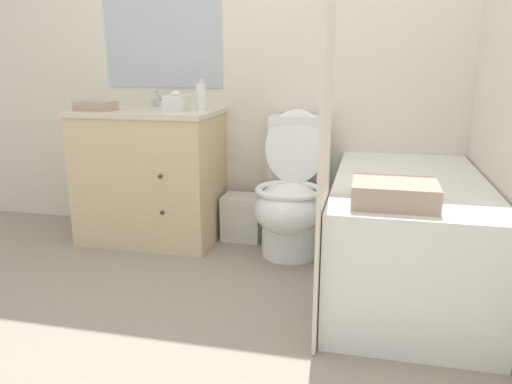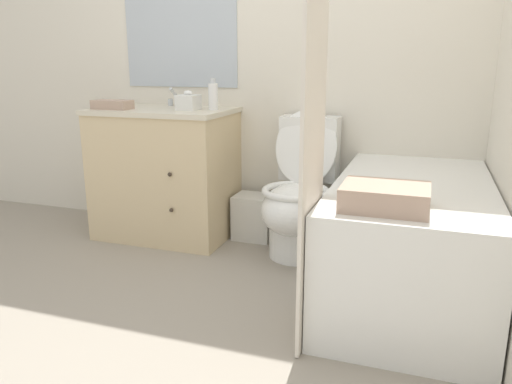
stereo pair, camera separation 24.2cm
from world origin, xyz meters
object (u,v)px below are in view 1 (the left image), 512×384
at_px(tissue_box, 176,103).
at_px(soap_dispenser, 201,96).
at_px(sink_faucet, 161,101).
at_px(hand_towel_folded, 96,106).
at_px(toilet, 291,197).
at_px(vanity_cabinet, 151,174).
at_px(bathtub, 406,234).
at_px(wastebasket, 243,217).
at_px(bath_towel_folded, 395,193).

distance_m(tissue_box, soap_dispenser, 0.16).
relative_size(sink_faucet, hand_towel_folded, 0.60).
relative_size(toilet, tissue_box, 6.51).
bearing_deg(vanity_cabinet, tissue_box, -10.37).
relative_size(bathtub, wastebasket, 4.76).
relative_size(bathtub, hand_towel_folded, 5.75).
relative_size(vanity_cabinet, bath_towel_folded, 2.63).
xyz_separation_m(bathtub, bath_towel_folded, (-0.09, -0.48, 0.33)).
height_order(vanity_cabinet, soap_dispenser, soap_dispenser).
height_order(tissue_box, bath_towel_folded, tissue_box).
height_order(bathtub, tissue_box, tissue_box).
relative_size(tissue_box, hand_towel_folded, 0.55).
xyz_separation_m(vanity_cabinet, hand_towel_folded, (-0.27, -0.14, 0.43)).
xyz_separation_m(soap_dispenser, bath_towel_folded, (1.10, -0.90, -0.30)).
xyz_separation_m(bathtub, soap_dispenser, (-1.20, 0.42, 0.62)).
height_order(sink_faucet, tissue_box, sink_faucet).
distance_m(vanity_cabinet, tissue_box, 0.49).
bearing_deg(bathtub, sink_faucet, 158.77).
bearing_deg(bathtub, soap_dispenser, 160.81).
xyz_separation_m(sink_faucet, soap_dispenser, (0.34, -0.18, 0.05)).
distance_m(bathtub, soap_dispenser, 1.41).
height_order(sink_faucet, bath_towel_folded, sink_faucet).
xyz_separation_m(toilet, hand_towel_folded, (-1.18, -0.07, 0.51)).
xyz_separation_m(tissue_box, bath_towel_folded, (1.25, -0.85, -0.26)).
distance_m(wastebasket, tissue_box, 0.83).
height_order(toilet, hand_towel_folded, hand_towel_folded).
bearing_deg(toilet, wastebasket, 152.62).
height_order(tissue_box, hand_towel_folded, tissue_box).
bearing_deg(tissue_box, vanity_cabinet, 169.63).
bearing_deg(tissue_box, wastebasket, 21.57).
bearing_deg(toilet, vanity_cabinet, 175.77).
distance_m(vanity_cabinet, bath_towel_folded, 1.70).
relative_size(toilet, hand_towel_folded, 3.56).
bearing_deg(tissue_box, bathtub, -15.33).
xyz_separation_m(vanity_cabinet, bath_towel_folded, (1.44, -0.88, 0.19)).
bearing_deg(toilet, bath_towel_folded, -56.73).
xyz_separation_m(vanity_cabinet, sink_faucet, (-0.00, 0.19, 0.44)).
relative_size(sink_faucet, wastebasket, 0.50).
distance_m(vanity_cabinet, wastebasket, 0.64).
bearing_deg(soap_dispenser, toilet, -8.05).
bearing_deg(bath_towel_folded, soap_dispenser, 140.87).
relative_size(sink_faucet, bath_towel_folded, 0.44).
distance_m(sink_faucet, soap_dispenser, 0.39).
relative_size(sink_faucet, tissue_box, 1.10).
bearing_deg(bath_towel_folded, wastebasket, 131.43).
xyz_separation_m(vanity_cabinet, wastebasket, (0.57, 0.11, -0.28)).
height_order(tissue_box, soap_dispenser, soap_dispenser).
height_order(vanity_cabinet, toilet, toilet).
distance_m(sink_faucet, hand_towel_folded, 0.43).
relative_size(wastebasket, hand_towel_folded, 1.21).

